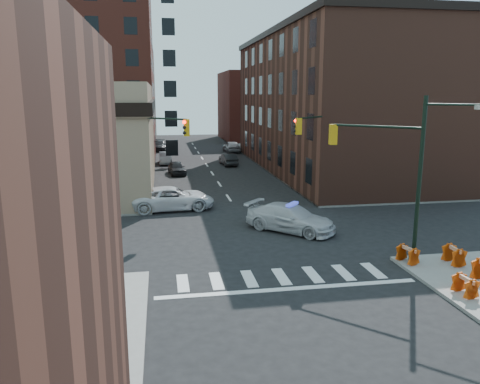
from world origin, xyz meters
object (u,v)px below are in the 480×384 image
object	(u,v)px
barrel_road	(285,210)
barricade_se_a	(408,255)
parked_car_wfar	(166,158)
pickup	(172,198)
police_car	(290,218)
parked_car_wnear	(177,168)
barrel_bank	(176,201)
barricade_nw_a	(121,205)
pedestrian_b	(105,196)
parked_car_enear	(228,159)
pedestrian_a	(96,195)

from	to	relation	value
barrel_road	barricade_se_a	xyz separation A→B (m)	(3.51, -9.75, 0.06)
parked_car_wfar	pickup	bearing A→B (deg)	-89.05
police_car	parked_car_wnear	xyz separation A→B (m)	(-6.07, 21.88, -0.14)
barrel_bank	police_car	bearing A→B (deg)	-47.44
police_car	barricade_nw_a	world-z (taller)	police_car
pedestrian_b	barrel_bank	xyz separation A→B (m)	(4.96, 0.18, -0.53)
pickup	parked_car_wnear	xyz separation A→B (m)	(0.87, 15.23, -0.16)
parked_car_wnear	barricade_se_a	size ratio (longest dim) A/B	3.64
barricade_se_a	pickup	bearing A→B (deg)	24.55
parked_car_wfar	barrel_bank	world-z (taller)	parked_car_wfar
barricade_se_a	barricade_nw_a	bearing A→B (deg)	34.23
pickup	barricade_se_a	distance (m)	17.25
parked_car_enear	pedestrian_a	world-z (taller)	pedestrian_a
parked_car_wnear	barricade_nw_a	world-z (taller)	parked_car_wnear
pedestrian_b	parked_car_wfar	bearing A→B (deg)	80.90
parked_car_wfar	barricade_nw_a	xyz separation A→B (m)	(-3.40, -23.72, -0.04)
barrel_road	barrel_bank	xyz separation A→B (m)	(-7.20, 4.22, 0.01)
parked_car_wfar	barrel_bank	bearing A→B (deg)	-88.43
police_car	barrel_road	size ratio (longest dim) A/B	5.61
pedestrian_a	pedestrian_b	size ratio (longest dim) A/B	0.92
pedestrian_b	barricade_nw_a	xyz separation A→B (m)	(1.14, -1.20, -0.38)
parked_car_wfar	barricade_nw_a	distance (m)	23.96
police_car	barricade_se_a	bearing A→B (deg)	-105.95
barrel_road	barricade_nw_a	xyz separation A→B (m)	(-11.02, 2.84, 0.16)
police_car	barricade_nw_a	bearing A→B (deg)	103.72
barricade_se_a	parked_car_wnear	bearing A→B (deg)	4.59
parked_car_wnear	parked_car_wfar	bearing A→B (deg)	91.74
parked_car_wnear	pedestrian_b	world-z (taller)	pedestrian_b
parked_car_wnear	parked_car_wfar	distance (m)	7.82
parked_car_wfar	pedestrian_b	bearing A→B (deg)	-100.91
parked_car_wfar	parked_car_enear	distance (m)	7.62
parked_car_wnear	barricade_nw_a	size ratio (longest dim) A/B	2.91
pedestrian_b	barrel_bank	bearing A→B (deg)	4.41
police_car	pedestrian_a	xyz separation A→B (m)	(-12.43, 7.92, 0.16)
parked_car_wfar	pedestrian_a	xyz separation A→B (m)	(-5.31, -21.71, 0.28)
barricade_se_a	barrel_road	bearing A→B (deg)	4.92
pickup	parked_car_enear	world-z (taller)	pickup
parked_car_wfar	barricade_se_a	xyz separation A→B (m)	(11.13, -36.31, -0.14)
pedestrian_b	barrel_bank	size ratio (longest dim) A/B	1.75
barricade_se_a	barricade_nw_a	distance (m)	19.23
pickup	pedestrian_b	distance (m)	4.75
parked_car_enear	barrel_bank	size ratio (longest dim) A/B	4.08
barricade_nw_a	pedestrian_a	bearing A→B (deg)	137.73
pickup	barricade_nw_a	bearing A→B (deg)	96.81
pedestrian_a	parked_car_wnear	bearing A→B (deg)	100.42
pickup	barrel_road	xyz separation A→B (m)	(7.44, -3.57, -0.33)
police_car	pedestrian_a	distance (m)	14.73
barricade_se_a	barricade_nw_a	xyz separation A→B (m)	(-14.53, 12.59, 0.10)
parked_car_wnear	pedestrian_a	world-z (taller)	pedestrian_a
pickup	parked_car_enear	distance (m)	21.77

